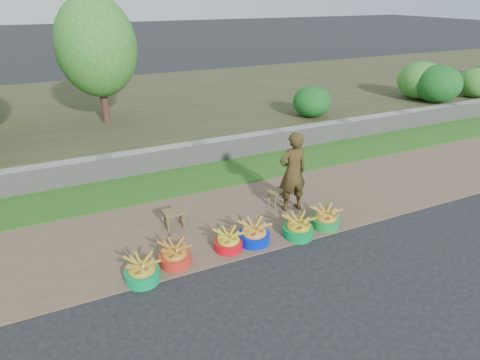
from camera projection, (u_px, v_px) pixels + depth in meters
name	position (u px, v px, depth m)	size (l,w,h in m)	color
ground_plane	(280.00, 249.00, 6.71)	(120.00, 120.00, 0.00)	black
dirt_shoulder	(247.00, 214.00, 7.73)	(80.00, 2.50, 0.02)	brown
grass_verge	(210.00, 175.00, 9.37)	(80.00, 1.50, 0.04)	#2A5D1A
retaining_wall	(198.00, 153.00, 9.96)	(80.00, 0.35, 0.55)	gray
earth_bank	(152.00, 108.00, 14.01)	(80.00, 10.00, 0.50)	#3C3D22
basin_a	(142.00, 271.00, 5.90)	(0.52, 0.52, 0.39)	#018D48
basin_b	(175.00, 255.00, 6.26)	(0.51, 0.51, 0.38)	red
basin_c	(228.00, 241.00, 6.63)	(0.48, 0.48, 0.36)	red
basin_d	(254.00, 234.00, 6.80)	(0.54, 0.54, 0.40)	#001DCA
basin_e	(298.00, 228.00, 6.98)	(0.53, 0.53, 0.40)	#00893A
basin_f	(326.00, 218.00, 7.28)	(0.52, 0.52, 0.38)	#168536
stool_left	(174.00, 214.00, 7.19)	(0.39, 0.30, 0.33)	brown
stool_right	(277.00, 194.00, 7.97)	(0.41, 0.35, 0.31)	brown
vendor_woman	(293.00, 172.00, 7.59)	(0.58, 0.38, 1.58)	black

